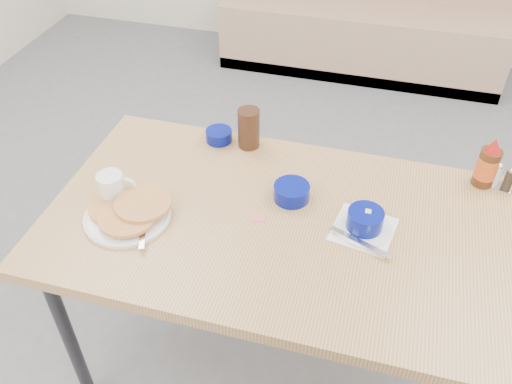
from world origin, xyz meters
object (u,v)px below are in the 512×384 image
(booth_bench, at_px, (365,16))
(butter_bowl, at_px, (292,192))
(creamer_bowl, at_px, (219,136))
(condiment_caddy, at_px, (502,178))
(amber_tumbler, at_px, (249,128))
(dining_table, at_px, (279,235))
(coffee_mug, at_px, (113,187))
(pancake_plate, at_px, (128,212))
(grits_setting, at_px, (365,223))
(syrup_bottle, at_px, (488,165))

(booth_bench, relative_size, butter_bowl, 16.98)
(creamer_bowl, xyz_separation_m, condiment_caddy, (0.94, 0.00, 0.01))
(butter_bowl, bearing_deg, amber_tumbler, 131.28)
(condiment_caddy, bearing_deg, dining_table, -137.48)
(coffee_mug, bearing_deg, dining_table, 4.40)
(coffee_mug, xyz_separation_m, condiment_caddy, (1.16, 0.38, -0.01))
(dining_table, height_order, pancake_plate, pancake_plate)
(dining_table, bearing_deg, pancake_plate, -166.36)
(grits_setting, height_order, condiment_caddy, condiment_caddy)
(booth_bench, height_order, pancake_plate, booth_bench)
(grits_setting, distance_m, amber_tumbler, 0.54)
(grits_setting, height_order, syrup_bottle, syrup_bottle)
(butter_bowl, bearing_deg, pancake_plate, -154.72)
(booth_bench, distance_m, coffee_mug, 2.67)
(pancake_plate, bearing_deg, butter_bowl, 25.28)
(amber_tumbler, bearing_deg, condiment_caddy, 0.00)
(coffee_mug, distance_m, syrup_bottle, 1.17)
(coffee_mug, bearing_deg, syrup_bottle, 18.98)
(dining_table, distance_m, syrup_bottle, 0.69)
(coffee_mug, bearing_deg, creamer_bowl, 60.49)
(creamer_bowl, bearing_deg, dining_table, -48.18)
(coffee_mug, xyz_separation_m, grits_setting, (0.76, 0.07, -0.02))
(amber_tumbler, xyz_separation_m, syrup_bottle, (0.78, -0.00, 0.00))
(dining_table, relative_size, butter_bowl, 12.51)
(booth_bench, xyz_separation_m, creamer_bowl, (-0.30, -2.19, 0.43))
(coffee_mug, height_order, butter_bowl, coffee_mug)
(creamer_bowl, relative_size, butter_bowl, 0.83)
(condiment_caddy, relative_size, syrup_bottle, 0.58)
(creamer_bowl, height_order, syrup_bottle, syrup_bottle)
(dining_table, distance_m, pancake_plate, 0.46)
(pancake_plate, bearing_deg, grits_setting, 10.90)
(creamer_bowl, bearing_deg, coffee_mug, -119.51)
(grits_setting, xyz_separation_m, condiment_caddy, (0.39, 0.31, 0.00))
(condiment_caddy, height_order, syrup_bottle, syrup_bottle)
(pancake_plate, relative_size, condiment_caddy, 2.56)
(booth_bench, bearing_deg, syrup_bottle, -75.06)
(butter_bowl, height_order, condiment_caddy, condiment_caddy)
(pancake_plate, distance_m, syrup_bottle, 1.12)
(coffee_mug, relative_size, condiment_caddy, 1.15)
(coffee_mug, xyz_separation_m, amber_tumbler, (0.33, 0.38, 0.02))
(booth_bench, bearing_deg, creamer_bowl, -97.89)
(condiment_caddy, bearing_deg, grits_setting, -126.90)
(creamer_bowl, bearing_deg, grits_setting, -29.82)
(amber_tumbler, bearing_deg, butter_bowl, -48.72)
(grits_setting, height_order, butter_bowl, grits_setting)
(grits_setting, bearing_deg, booth_bench, 95.58)
(dining_table, relative_size, creamer_bowl, 15.13)
(grits_setting, distance_m, butter_bowl, 0.25)
(pancake_plate, bearing_deg, syrup_bottle, 23.54)
(grits_setting, xyz_separation_m, syrup_bottle, (0.34, 0.31, 0.04))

